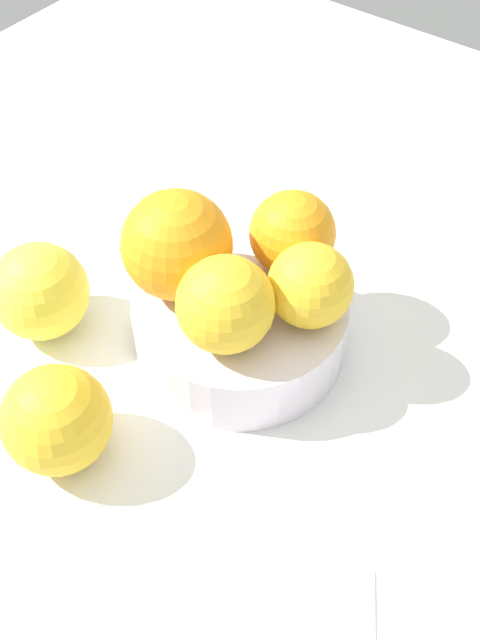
# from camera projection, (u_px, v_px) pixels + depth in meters

# --- Properties ---
(ground_plane) EXTENTS (1.10, 1.10, 0.02)m
(ground_plane) POSITION_uv_depth(u_px,v_px,m) (240.00, 353.00, 0.66)
(ground_plane) COLOR white
(fruit_bowl) EXTENTS (0.17, 0.17, 0.05)m
(fruit_bowl) POSITION_uv_depth(u_px,v_px,m) (240.00, 325.00, 0.63)
(fruit_bowl) COLOR silver
(fruit_bowl) RESTS_ON ground_plane
(orange_in_bowl_0) EXTENTS (0.09, 0.09, 0.09)m
(orange_in_bowl_0) POSITION_uv_depth(u_px,v_px,m) (177.00, 245.00, 0.59)
(orange_in_bowl_0) COLOR orange
(orange_in_bowl_0) RESTS_ON fruit_bowl
(orange_in_bowl_1) EXTENTS (0.07, 0.07, 0.07)m
(orange_in_bowl_1) POSITION_uv_depth(u_px,v_px,m) (225.00, 305.00, 0.56)
(orange_in_bowl_1) COLOR yellow
(orange_in_bowl_1) RESTS_ON fruit_bowl
(orange_in_bowl_2) EXTENTS (0.06, 0.06, 0.06)m
(orange_in_bowl_2) POSITION_uv_depth(u_px,v_px,m) (310.00, 286.00, 0.57)
(orange_in_bowl_2) COLOR yellow
(orange_in_bowl_2) RESTS_ON fruit_bowl
(orange_in_bowl_3) EXTENTS (0.07, 0.07, 0.07)m
(orange_in_bowl_3) POSITION_uv_depth(u_px,v_px,m) (292.00, 233.00, 0.61)
(orange_in_bowl_3) COLOR orange
(orange_in_bowl_3) RESTS_ON fruit_bowl
(orange_loose_0) EXTENTS (0.08, 0.08, 0.08)m
(orange_loose_0) POSITION_uv_depth(u_px,v_px,m) (40.00, 291.00, 0.63)
(orange_loose_0) COLOR yellow
(orange_loose_0) RESTS_ON ground_plane
(orange_loose_1) EXTENTS (0.08, 0.08, 0.08)m
(orange_loose_1) POSITION_uv_depth(u_px,v_px,m) (57.00, 420.00, 0.55)
(orange_loose_1) COLOR yellow
(orange_loose_1) RESTS_ON ground_plane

